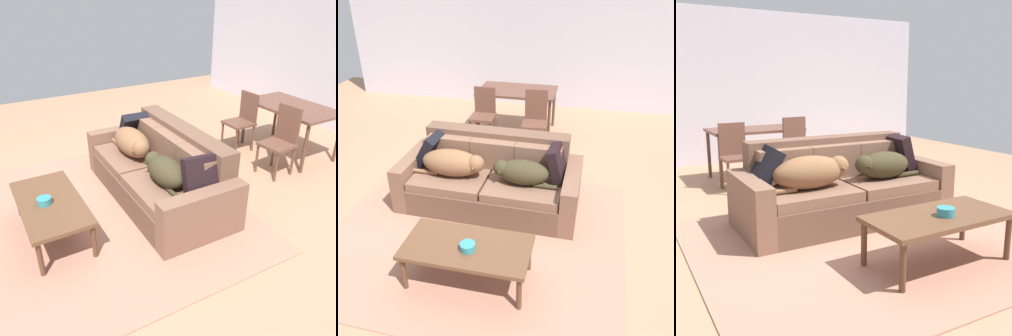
% 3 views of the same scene
% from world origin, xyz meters
% --- Properties ---
extents(ground_plane, '(10.00, 10.00, 0.00)m').
position_xyz_m(ground_plane, '(0.00, 0.00, 0.00)').
color(ground_plane, tan).
extents(back_partition, '(8.00, 0.12, 2.70)m').
position_xyz_m(back_partition, '(0.00, 4.00, 1.35)').
color(back_partition, silver).
rests_on(back_partition, ground).
extents(area_rug, '(3.35, 2.91, 0.01)m').
position_xyz_m(area_rug, '(0.10, -0.57, 0.01)').
color(area_rug, tan).
rests_on(area_rug, ground).
extents(couch, '(2.22, 1.03, 0.87)m').
position_xyz_m(couch, '(0.10, 0.15, 0.32)').
color(couch, brown).
rests_on(couch, ground).
extents(dog_on_left_cushion, '(0.92, 0.37, 0.32)m').
position_xyz_m(dog_on_left_cushion, '(-0.31, -0.03, 0.61)').
color(dog_on_left_cushion, brown).
rests_on(dog_on_left_cushion, couch).
extents(dog_on_right_cushion, '(0.76, 0.33, 0.29)m').
position_xyz_m(dog_on_right_cushion, '(0.51, -0.03, 0.59)').
color(dog_on_right_cushion, '#3B331F').
rests_on(dog_on_right_cushion, couch).
extents(throw_pillow_by_left_arm, '(0.36, 0.46, 0.44)m').
position_xyz_m(throw_pillow_by_left_arm, '(-0.72, 0.22, 0.64)').
color(throw_pillow_by_left_arm, black).
rests_on(throw_pillow_by_left_arm, couch).
extents(throw_pillow_by_right_arm, '(0.27, 0.46, 0.45)m').
position_xyz_m(throw_pillow_by_right_arm, '(0.92, 0.19, 0.64)').
color(throw_pillow_by_right_arm, black).
rests_on(throw_pillow_by_right_arm, couch).
extents(coffee_table, '(1.20, 0.60, 0.42)m').
position_xyz_m(coffee_table, '(0.24, -1.22, 0.38)').
color(coffee_table, brown).
rests_on(coffee_table, ground).
extents(bowl_on_coffee_table, '(0.14, 0.14, 0.07)m').
position_xyz_m(bowl_on_coffee_table, '(0.26, -1.28, 0.46)').
color(bowl_on_coffee_table, teal).
rests_on(bowl_on_coffee_table, coffee_table).
extents(dining_table, '(1.34, 0.81, 0.76)m').
position_xyz_m(dining_table, '(-0.05, 2.51, 0.69)').
color(dining_table, brown).
rests_on(dining_table, ground).
extents(dining_chair_near_left, '(0.40, 0.40, 0.91)m').
position_xyz_m(dining_chair_near_left, '(-0.51, 1.96, 0.51)').
color(dining_chair_near_left, brown).
rests_on(dining_chair_near_left, ground).
extents(dining_chair_near_right, '(0.43, 0.43, 0.95)m').
position_xyz_m(dining_chair_near_right, '(0.38, 1.88, 0.52)').
color(dining_chair_near_right, brown).
rests_on(dining_chair_near_right, ground).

